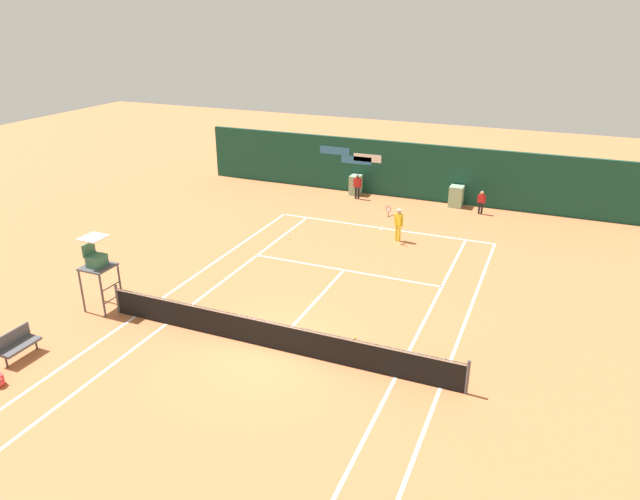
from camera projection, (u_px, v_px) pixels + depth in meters
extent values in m
plane|color=#C67042|center=(272.00, 348.00, 18.27)|extent=(80.00, 80.00, 0.00)
cube|color=white|center=(382.00, 228.00, 28.23)|extent=(10.60, 0.10, 0.01)
cube|color=white|center=(136.00, 316.00, 20.16)|extent=(0.10, 23.40, 0.01)
cube|color=white|center=(167.00, 324.00, 19.70)|extent=(0.10, 23.40, 0.01)
cube|color=white|center=(396.00, 377.00, 16.84)|extent=(0.10, 23.40, 0.01)
cube|color=white|center=(440.00, 388.00, 16.38)|extent=(0.10, 23.40, 0.01)
cube|color=white|center=(344.00, 270.00, 23.72)|extent=(8.00, 0.10, 0.01)
cube|color=white|center=(313.00, 304.00, 21.00)|extent=(0.10, 6.40, 0.01)
cube|color=white|center=(381.00, 229.00, 28.11)|extent=(0.10, 0.24, 0.01)
cylinder|color=#4C4C51|center=(118.00, 299.00, 20.21)|extent=(0.10, 0.10, 1.07)
cylinder|color=#4C4C51|center=(467.00, 377.00, 15.93)|extent=(0.10, 0.10, 1.07)
cube|color=black|center=(272.00, 335.00, 18.09)|extent=(12.00, 0.03, 0.95)
cube|color=white|center=(271.00, 323.00, 17.92)|extent=(12.00, 0.04, 0.06)
cube|color=#144233|center=(412.00, 171.00, 32.15)|extent=(25.00, 0.24, 3.10)
cube|color=#2D6BA8|center=(335.00, 151.00, 33.36)|extent=(1.80, 0.02, 0.44)
cube|color=white|center=(367.00, 158.00, 32.74)|extent=(1.63, 0.02, 0.44)
cube|color=#2D6BA8|center=(356.00, 160.00, 33.05)|extent=(1.81, 0.02, 0.44)
cube|color=#8CB793|center=(356.00, 185.00, 33.16)|extent=(0.60, 0.70, 1.10)
cube|color=#8CB793|center=(456.00, 196.00, 31.13)|extent=(0.71, 0.70, 1.13)
cylinder|color=#47474C|center=(120.00, 285.00, 20.60)|extent=(0.07, 0.07, 1.60)
cylinder|color=#47474C|center=(102.00, 296.00, 19.84)|extent=(0.07, 0.07, 1.60)
cylinder|color=#47474C|center=(100.00, 281.00, 20.93)|extent=(0.07, 0.07, 1.60)
cylinder|color=#47474C|center=(82.00, 291.00, 20.16)|extent=(0.07, 0.07, 1.60)
cylinder|color=#47474C|center=(113.00, 299.00, 20.34)|extent=(0.04, 0.81, 0.04)
cylinder|color=#47474C|center=(111.00, 286.00, 20.16)|extent=(0.04, 0.81, 0.04)
cube|color=#47474C|center=(98.00, 267.00, 20.06)|extent=(1.00, 1.00, 0.06)
cube|color=#2D664C|center=(97.00, 261.00, 19.97)|extent=(0.52, 0.56, 0.40)
cube|color=#2D664C|center=(89.00, 249.00, 19.93)|extent=(0.06, 0.56, 0.45)
cube|color=white|center=(93.00, 238.00, 19.65)|extent=(0.76, 0.80, 0.04)
cylinder|color=#38383D|center=(36.00, 344.00, 18.16)|extent=(0.06, 0.06, 0.38)
cylinder|color=#38383D|center=(6.00, 362.00, 17.23)|extent=(0.06, 0.06, 0.38)
cube|color=#4C4C51|center=(20.00, 346.00, 17.61)|extent=(0.48, 1.25, 0.08)
cube|color=#4C4C51|center=(12.00, 337.00, 17.61)|extent=(0.06, 1.25, 0.42)
cylinder|color=yellow|center=(399.00, 233.00, 26.51)|extent=(0.12, 0.12, 0.76)
cylinder|color=yellow|center=(396.00, 233.00, 26.62)|extent=(0.12, 0.12, 0.76)
cube|color=yellow|center=(399.00, 220.00, 26.31)|extent=(0.39, 0.30, 0.54)
sphere|color=tan|center=(399.00, 212.00, 26.17)|extent=(0.21, 0.21, 0.21)
cylinder|color=white|center=(399.00, 210.00, 26.14)|extent=(0.20, 0.20, 0.06)
cylinder|color=yellow|center=(402.00, 221.00, 26.19)|extent=(0.08, 0.08, 0.52)
cylinder|color=tan|center=(392.00, 215.00, 26.19)|extent=(0.26, 0.51, 0.08)
cylinder|color=black|center=(388.00, 214.00, 25.98)|extent=(0.03, 0.03, 0.22)
torus|color=#DB3838|center=(388.00, 209.00, 25.88)|extent=(0.29, 0.13, 0.30)
cylinder|color=silver|center=(388.00, 209.00, 25.88)|extent=(0.24, 0.10, 0.26)
cylinder|color=black|center=(482.00, 208.00, 30.03)|extent=(0.10, 0.10, 0.63)
cylinder|color=black|center=(479.00, 208.00, 30.09)|extent=(0.10, 0.10, 0.63)
cube|color=#AD1E1E|center=(482.00, 198.00, 29.85)|extent=(0.30, 0.19, 0.44)
sphere|color=tan|center=(482.00, 193.00, 29.74)|extent=(0.17, 0.17, 0.17)
cylinder|color=#AD1E1E|center=(485.00, 200.00, 29.79)|extent=(0.07, 0.07, 0.42)
cylinder|color=#AD1E1E|center=(478.00, 199.00, 29.94)|extent=(0.07, 0.07, 0.42)
cylinder|color=black|center=(358.00, 193.00, 32.43)|extent=(0.11, 0.11, 0.70)
cylinder|color=black|center=(356.00, 193.00, 32.47)|extent=(0.11, 0.11, 0.70)
cube|color=#AD1E1E|center=(357.00, 182.00, 32.22)|extent=(0.33, 0.20, 0.49)
sphere|color=brown|center=(358.00, 176.00, 32.09)|extent=(0.19, 0.19, 0.19)
cylinder|color=#AD1E1E|center=(361.00, 183.00, 32.18)|extent=(0.07, 0.07, 0.47)
cylinder|color=#AD1E1E|center=(354.00, 183.00, 32.29)|extent=(0.07, 0.07, 0.47)
sphere|color=#CCE033|center=(290.00, 238.00, 26.92)|extent=(0.07, 0.07, 0.07)
sphere|color=#CCE033|center=(355.00, 338.00, 18.78)|extent=(0.07, 0.07, 0.07)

